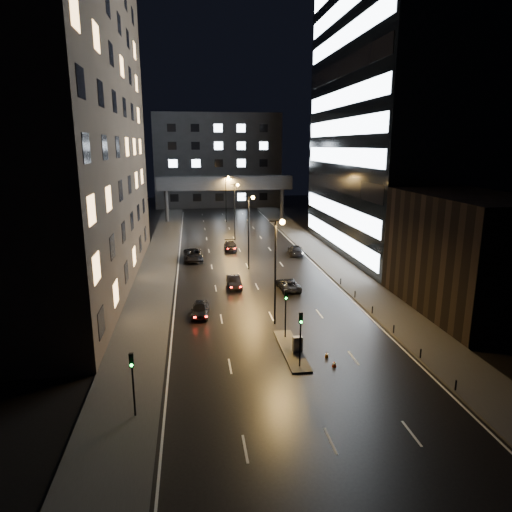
# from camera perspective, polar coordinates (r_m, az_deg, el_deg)

# --- Properties ---
(ground) EXTENTS (160.00, 160.00, 0.00)m
(ground) POSITION_cam_1_polar(r_m,az_deg,el_deg) (74.63, -2.07, 0.76)
(ground) COLOR black
(ground) RESTS_ON ground
(sidewalk_left) EXTENTS (5.00, 110.00, 0.15)m
(sidewalk_left) POSITION_cam_1_polar(r_m,az_deg,el_deg) (69.54, -11.92, -0.44)
(sidewalk_left) COLOR #383533
(sidewalk_left) RESTS_ON ground
(sidewalk_right) EXTENTS (5.00, 110.00, 0.15)m
(sidewalk_right) POSITION_cam_1_polar(r_m,az_deg,el_deg) (72.20, 8.27, 0.24)
(sidewalk_right) COLOR #383533
(sidewalk_right) RESTS_ON ground
(building_left) EXTENTS (15.00, 48.00, 40.00)m
(building_left) POSITION_cam_1_polar(r_m,az_deg,el_deg) (58.38, -23.86, 15.81)
(building_left) COLOR #2D2319
(building_left) RESTS_ON ground
(building_right_low) EXTENTS (10.00, 18.00, 12.00)m
(building_right_low) POSITION_cam_1_polar(r_m,az_deg,el_deg) (50.82, 24.99, 0.23)
(building_right_low) COLOR black
(building_right_low) RESTS_ON ground
(building_right_glass) EXTENTS (20.00, 36.00, 45.00)m
(building_right_glass) POSITION_cam_1_polar(r_m,az_deg,el_deg) (75.91, 18.20, 17.43)
(building_right_glass) COLOR black
(building_right_glass) RESTS_ON ground
(building_far) EXTENTS (34.00, 14.00, 25.00)m
(building_far) POSITION_cam_1_polar(r_m,az_deg,el_deg) (130.62, -4.86, 11.82)
(building_far) COLOR #333335
(building_far) RESTS_ON ground
(skybridge) EXTENTS (30.00, 3.00, 10.00)m
(skybridge) POSITION_cam_1_polar(r_m,az_deg,el_deg) (102.96, -3.90, 9.02)
(skybridge) COLOR #333335
(skybridge) RESTS_ON ground
(median_island) EXTENTS (1.60, 8.00, 0.15)m
(median_island) POSITION_cam_1_polar(r_m,az_deg,el_deg) (38.96, 4.43, -11.63)
(median_island) COLOR #383533
(median_island) RESTS_ON ground
(traffic_signal_near) EXTENTS (0.28, 0.34, 4.40)m
(traffic_signal_near) POSITION_cam_1_polar(r_m,az_deg,el_deg) (40.05, 3.74, -6.22)
(traffic_signal_near) COLOR black
(traffic_signal_near) RESTS_ON median_island
(traffic_signal_far) EXTENTS (0.28, 0.34, 4.40)m
(traffic_signal_far) POSITION_cam_1_polar(r_m,az_deg,el_deg) (35.06, 5.58, -9.24)
(traffic_signal_far) COLOR black
(traffic_signal_far) RESTS_ON median_island
(traffic_signal_corner) EXTENTS (0.28, 0.34, 4.40)m
(traffic_signal_corner) POSITION_cam_1_polar(r_m,az_deg,el_deg) (29.98, -15.18, -14.18)
(traffic_signal_corner) COLOR black
(traffic_signal_corner) RESTS_ON ground
(bollard_row) EXTENTS (0.12, 25.12, 0.90)m
(bollard_row) POSITION_cam_1_polar(r_m,az_deg,el_deg) (45.70, 15.51, -7.68)
(bollard_row) COLOR black
(bollard_row) RESTS_ON ground
(streetlight_near) EXTENTS (1.45, 0.50, 10.15)m
(streetlight_near) POSITION_cam_1_polar(r_m,az_deg,el_deg) (42.32, 2.66, -0.29)
(streetlight_near) COLOR black
(streetlight_near) RESTS_ON ground
(streetlight_mid_a) EXTENTS (1.45, 0.50, 10.15)m
(streetlight_mid_a) POSITION_cam_1_polar(r_m,az_deg,el_deg) (61.68, -0.79, 4.17)
(streetlight_mid_a) COLOR black
(streetlight_mid_a) RESTS_ON ground
(streetlight_mid_b) EXTENTS (1.45, 0.50, 10.15)m
(streetlight_mid_b) POSITION_cam_1_polar(r_m,az_deg,el_deg) (81.35, -2.59, 6.48)
(streetlight_mid_b) COLOR black
(streetlight_mid_b) RESTS_ON ground
(streetlight_far) EXTENTS (1.45, 0.50, 10.15)m
(streetlight_far) POSITION_cam_1_polar(r_m,az_deg,el_deg) (101.15, -3.70, 7.89)
(streetlight_far) COLOR black
(streetlight_far) RESTS_ON ground
(car_away_a) EXTENTS (2.06, 4.33, 1.43)m
(car_away_a) POSITION_cam_1_polar(r_m,az_deg,el_deg) (46.26, -7.01, -6.64)
(car_away_a) COLOR black
(car_away_a) RESTS_ON ground
(car_away_b) EXTENTS (1.62, 4.27, 1.39)m
(car_away_b) POSITION_cam_1_polar(r_m,az_deg,el_deg) (54.92, -2.75, -3.27)
(car_away_b) COLOR black
(car_away_b) RESTS_ON ground
(car_away_c) EXTENTS (2.96, 6.01, 1.64)m
(car_away_c) POSITION_cam_1_polar(r_m,az_deg,el_deg) (68.31, -7.87, 0.12)
(car_away_c) COLOR black
(car_away_c) RESTS_ON ground
(car_away_d) EXTENTS (2.07, 4.85, 1.39)m
(car_away_d) POSITION_cam_1_polar(r_m,az_deg,el_deg) (74.44, -3.23, 1.26)
(car_away_d) COLOR black
(car_away_d) RESTS_ON ground
(car_toward_a) EXTENTS (2.43, 4.86, 1.32)m
(car_toward_a) POSITION_cam_1_polar(r_m,az_deg,el_deg) (54.24, 4.06, -3.55)
(car_toward_a) COLOR black
(car_toward_a) RESTS_ON ground
(car_toward_b) EXTENTS (2.70, 5.34, 1.49)m
(car_toward_b) POSITION_cam_1_polar(r_m,az_deg,el_deg) (71.57, 4.97, 0.76)
(car_toward_b) COLOR black
(car_toward_b) RESTS_ON ground
(utility_cabinet) EXTENTS (0.79, 0.54, 1.31)m
(utility_cabinet) POSITION_cam_1_polar(r_m,az_deg,el_deg) (38.29, 5.21, -10.92)
(utility_cabinet) COLOR #555558
(utility_cabinet) RESTS_ON median_island
(cone_a) EXTENTS (0.42, 0.42, 0.48)m
(cone_a) POSITION_cam_1_polar(r_m,az_deg,el_deg) (38.12, 8.83, -12.09)
(cone_a) COLOR orange
(cone_a) RESTS_ON ground
(cone_b) EXTENTS (0.46, 0.46, 0.46)m
(cone_b) POSITION_cam_1_polar(r_m,az_deg,el_deg) (36.78, 9.75, -13.15)
(cone_b) COLOR #FF370D
(cone_b) RESTS_ON ground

